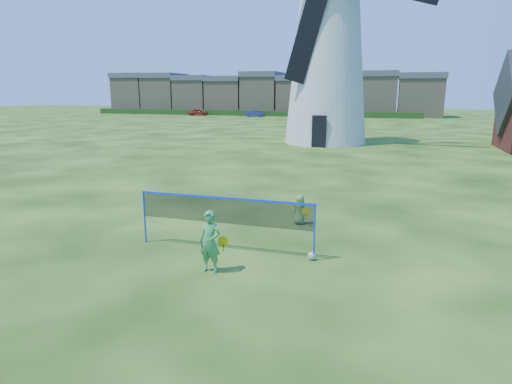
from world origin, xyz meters
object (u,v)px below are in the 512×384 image
object	(u,v)px
windmill	(328,56)
car_left	(198,112)
badminton_net	(224,211)
play_ball	(312,256)
player_girl	(210,242)
car_right	(255,114)
player_boy	(300,210)

from	to	relation	value
windmill	car_left	world-z (taller)	windmill
badminton_net	play_ball	distance (m)	2.65
windmill	player_girl	world-z (taller)	windmill
player_girl	car_right	size ratio (longest dim) A/B	0.46
car_right	windmill	bearing A→B (deg)	-155.05
player_girl	play_ball	distance (m)	2.79
player_boy	badminton_net	bearing A→B (deg)	82.26
player_girl	car_right	bearing A→B (deg)	111.83
player_girl	play_ball	size ratio (longest dim) A/B	7.08
windmill	play_ball	distance (m)	28.34
player_boy	car_right	distance (m)	64.29
badminton_net	play_ball	world-z (taller)	badminton_net
player_boy	car_left	xyz separation A→B (m)	(-31.49, 61.17, 0.13)
player_boy	player_girl	bearing A→B (deg)	92.25
player_girl	car_left	xyz separation A→B (m)	(-30.18, 65.75, -0.15)
player_girl	play_ball	bearing A→B (deg)	39.40
player_girl	car_right	xyz separation A→B (m)	(-19.13, 65.53, -0.22)
windmill	car_right	xyz separation A→B (m)	(-17.78, 36.83, -6.71)
windmill	car_right	distance (m)	41.44
player_girl	car_right	world-z (taller)	player_girl
player_girl	play_ball	xyz separation A→B (m)	(2.25, 1.51, -0.67)
player_boy	car_left	bearing A→B (deg)	-44.45
badminton_net	car_left	size ratio (longest dim) A/B	1.36
badminton_net	car_right	xyz separation A→B (m)	(-18.93, 64.04, -0.58)
windmill	badminton_net	size ratio (longest dim) A/B	4.31
badminton_net	car_left	bearing A→B (deg)	115.01
windmill	car_left	xyz separation A→B (m)	(-28.83, 37.05, -6.64)
play_ball	windmill	bearing A→B (deg)	97.55
player_boy	car_left	size ratio (longest dim) A/B	0.27
windmill	car_left	distance (m)	47.41
windmill	badminton_net	distance (m)	27.92
badminton_net	player_girl	distance (m)	1.54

